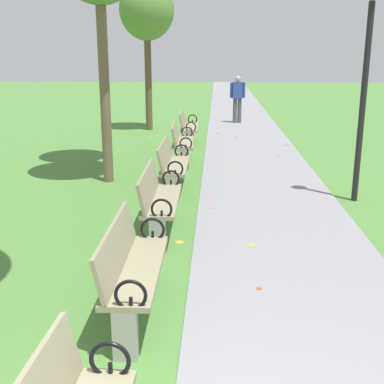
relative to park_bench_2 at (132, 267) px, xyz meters
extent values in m
cube|color=gray|center=(1.68, 15.64, -0.48)|extent=(2.35, 44.00, 0.02)
torus|color=black|center=(0.14, -1.63, 0.10)|extent=(0.27, 0.04, 0.27)
cylinder|color=black|center=(0.14, -1.63, 0.02)|extent=(0.03, 0.03, 0.12)
cube|color=gray|center=(0.05, 0.00, -0.01)|extent=(0.46, 1.60, 0.05)
cube|color=gray|center=(-0.14, 0.00, 0.21)|extent=(0.14, 1.60, 0.40)
cube|color=#99968E|center=(0.06, -0.74, -0.26)|extent=(0.20, 0.12, 0.45)
cube|color=#99968E|center=(0.05, 0.74, -0.26)|extent=(0.20, 0.12, 0.45)
torus|color=black|center=(0.12, -0.76, 0.10)|extent=(0.27, 0.03, 0.27)
cylinder|color=black|center=(0.12, -0.76, 0.02)|extent=(0.03, 0.03, 0.12)
torus|color=black|center=(0.11, 0.76, 0.10)|extent=(0.27, 0.03, 0.27)
cylinder|color=black|center=(0.11, 0.76, 0.02)|extent=(0.03, 0.03, 0.12)
cube|color=gray|center=(0.05, 2.26, -0.01)|extent=(0.46, 1.61, 0.05)
cube|color=gray|center=(-0.14, 2.25, 0.21)|extent=(0.15, 1.60, 0.40)
cube|color=#99968E|center=(0.06, 1.52, -0.26)|extent=(0.20, 0.12, 0.45)
cube|color=#99968E|center=(0.04, 3.00, -0.26)|extent=(0.20, 0.12, 0.45)
torus|color=black|center=(0.12, 1.50, 0.10)|extent=(0.27, 0.03, 0.27)
cylinder|color=black|center=(0.12, 1.50, 0.02)|extent=(0.03, 0.03, 0.12)
torus|color=black|center=(0.10, 3.02, 0.10)|extent=(0.27, 0.03, 0.27)
cylinder|color=black|center=(0.10, 3.02, 0.02)|extent=(0.03, 0.03, 0.12)
cube|color=gray|center=(0.05, 4.44, -0.01)|extent=(0.44, 1.60, 0.05)
cube|color=gray|center=(-0.14, 4.44, 0.21)|extent=(0.13, 1.60, 0.40)
cube|color=#99968E|center=(0.05, 3.70, -0.26)|extent=(0.20, 0.12, 0.45)
cube|color=#99968E|center=(0.05, 5.18, -0.26)|extent=(0.20, 0.12, 0.45)
torus|color=black|center=(0.11, 3.68, 0.10)|extent=(0.27, 0.03, 0.27)
cylinder|color=black|center=(0.11, 3.68, 0.02)|extent=(0.03, 0.03, 0.12)
torus|color=black|center=(0.11, 5.20, 0.10)|extent=(0.27, 0.03, 0.27)
cylinder|color=black|center=(0.11, 5.20, 0.02)|extent=(0.03, 0.03, 0.12)
cube|color=gray|center=(0.05, 6.78, -0.01)|extent=(0.51, 1.62, 0.05)
cube|color=gray|center=(-0.14, 6.77, 0.21)|extent=(0.19, 1.60, 0.40)
cube|color=#99968E|center=(0.08, 6.04, -0.26)|extent=(0.20, 0.13, 0.45)
cube|color=#99968E|center=(0.02, 7.52, -0.26)|extent=(0.20, 0.13, 0.45)
torus|color=black|center=(0.15, 6.02, 0.10)|extent=(0.27, 0.04, 0.27)
cylinder|color=black|center=(0.15, 6.02, 0.02)|extent=(0.03, 0.03, 0.12)
torus|color=black|center=(0.08, 7.54, 0.10)|extent=(0.27, 0.04, 0.27)
cylinder|color=black|center=(0.08, 7.54, 0.02)|extent=(0.03, 0.03, 0.12)
cube|color=gray|center=(0.05, 9.17, -0.01)|extent=(0.48, 1.61, 0.05)
cube|color=gray|center=(-0.14, 9.16, 0.21)|extent=(0.16, 1.60, 0.40)
cube|color=#99968E|center=(0.07, 8.43, -0.26)|extent=(0.20, 0.12, 0.45)
cube|color=#99968E|center=(0.04, 9.91, -0.26)|extent=(0.20, 0.12, 0.45)
torus|color=black|center=(0.13, 8.41, 0.10)|extent=(0.27, 0.04, 0.27)
cylinder|color=black|center=(0.13, 8.41, 0.02)|extent=(0.03, 0.03, 0.12)
torus|color=black|center=(0.10, 9.93, 0.10)|extent=(0.27, 0.04, 0.27)
cylinder|color=black|center=(0.10, 9.93, 0.02)|extent=(0.03, 0.03, 0.12)
cylinder|color=brown|center=(-1.31, 5.08, 1.31)|extent=(0.19, 0.19, 3.59)
cylinder|color=brown|center=(-1.62, 6.52, 1.42)|extent=(0.19, 0.19, 3.80)
cylinder|color=brown|center=(-1.39, 11.78, 1.06)|extent=(0.21, 0.21, 3.10)
ellipsoid|color=#5B8438|center=(-1.39, 11.78, 3.20)|extent=(1.68, 1.68, 1.85)
cylinder|color=#4C4C56|center=(1.42, 13.43, -0.04)|extent=(0.14, 0.14, 0.85)
cylinder|color=#4C4C56|center=(1.58, 13.43, -0.04)|extent=(0.14, 0.14, 0.85)
cube|color=#2D4799|center=(1.50, 13.43, 0.66)|extent=(0.34, 0.22, 0.56)
sphere|color=tan|center=(1.50, 13.43, 1.05)|extent=(0.20, 0.20, 0.20)
cylinder|color=#2D4799|center=(1.28, 13.43, 0.66)|extent=(0.09, 0.09, 0.52)
cylinder|color=#2D4799|center=(1.72, 13.43, 0.66)|extent=(0.09, 0.09, 0.52)
cylinder|color=black|center=(3.15, 3.99, 1.11)|extent=(0.10, 0.10, 3.20)
cylinder|color=#AD6B23|center=(-0.01, 3.31, -0.48)|extent=(0.08, 0.08, 0.00)
cylinder|color=#93511E|center=(1.35, 10.28, -0.46)|extent=(0.12, 0.12, 0.00)
cylinder|color=#AD6B23|center=(-0.55, 1.40, -0.48)|extent=(0.13, 0.13, 0.00)
cylinder|color=#93511E|center=(1.26, 0.54, -0.46)|extent=(0.09, 0.09, 0.00)
cylinder|color=#AD6B23|center=(2.30, 7.59, -0.46)|extent=(0.15, 0.15, 0.00)
cylinder|color=gold|center=(1.27, 1.76, -0.46)|extent=(0.13, 0.13, 0.00)
cylinder|color=gold|center=(1.11, 5.79, -0.46)|extent=(0.13, 0.13, 0.00)
cylinder|color=#BC842D|center=(-0.96, 10.65, -0.48)|extent=(0.13, 0.13, 0.00)
cylinder|color=#BC842D|center=(1.43, 5.74, -0.46)|extent=(0.10, 0.10, 0.00)
cylinder|color=#BC842D|center=(1.85, 8.79, -0.46)|extent=(0.13, 0.13, 0.00)
cylinder|color=gold|center=(-1.16, 10.26, -0.48)|extent=(0.11, 0.11, 0.00)
cylinder|color=#BC842D|center=(0.71, 3.39, -0.46)|extent=(0.11, 0.11, 0.00)
cylinder|color=gold|center=(0.31, 1.90, -0.48)|extent=(0.14, 0.14, 0.00)
cylinder|color=brown|center=(2.67, 9.03, -0.46)|extent=(0.13, 0.13, 0.00)
cylinder|color=#93511E|center=(0.82, 11.01, -0.46)|extent=(0.11, 0.11, 0.00)
cylinder|color=#BC842D|center=(-0.28, 9.85, -0.48)|extent=(0.13, 0.13, 0.00)
cylinder|color=#AD6B23|center=(-1.83, 7.61, -0.48)|extent=(0.13, 0.13, 0.00)
cylinder|color=#BC842D|center=(-1.43, 9.65, -0.48)|extent=(0.14, 0.14, 0.00)
camera|label=1|loc=(0.79, -4.34, 1.98)|focal=46.87mm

